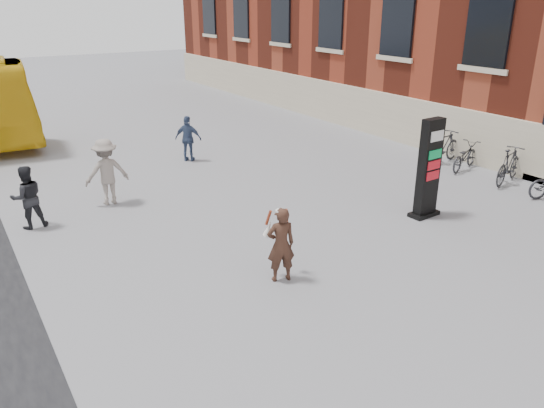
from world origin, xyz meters
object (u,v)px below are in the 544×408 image
woman (281,244)px  bike_7 (443,147)px  info_pylon (429,169)px  bike_5 (509,165)px  pedestrian_a (27,197)px  pedestrian_c (188,139)px  pedestrian_b (107,172)px  bike_6 (465,156)px

woman → bike_7: (9.22, 3.83, -0.24)m
info_pylon → bike_5: info_pylon is taller
woman → bike_5: bearing=-155.9°
pedestrian_a → bike_7: (13.00, -1.70, -0.23)m
pedestrian_a → pedestrian_c: bearing=-152.4°
woman → bike_7: 9.98m
pedestrian_a → bike_5: 13.67m
pedestrian_c → bike_7: 8.80m
pedestrian_a → bike_5: bearing=160.1°
pedestrian_a → pedestrian_b: pedestrian_b is taller
pedestrian_a → pedestrian_b: bearing=-165.9°
info_pylon → woman: info_pylon is taller
pedestrian_b → woman: bearing=106.3°
bike_5 → bike_6: (0.00, 1.63, -0.11)m
info_pylon → bike_5: size_ratio=1.38×
pedestrian_c → bike_6: size_ratio=0.92×
bike_5 → bike_6: 1.63m
pedestrian_c → bike_6: 9.34m
bike_7 → bike_5: bearing=172.6°
info_pylon → bike_6: (4.18, 2.12, -0.83)m
info_pylon → pedestrian_b: size_ratio=1.41×
woman → pedestrian_a: (-3.78, 5.53, -0.01)m
woman → pedestrian_b: size_ratio=0.86×
pedestrian_c → bike_5: (7.29, -7.46, -0.23)m
pedestrian_a → bike_7: size_ratio=0.84×
woman → pedestrian_a: bearing=-39.5°
bike_5 → bike_7: size_ratio=0.99×
pedestrian_a → pedestrian_c: pedestrian_a is taller
info_pylon → woman: 5.13m
info_pylon → pedestrian_a: bearing=148.9°
bike_6 → bike_7: bearing=-16.5°
pedestrian_a → pedestrian_b: size_ratio=0.87×
bike_6 → bike_7: size_ratio=0.91×
woman → bike_5: (9.22, 1.30, -0.24)m
bike_5 → bike_6: size_ratio=1.08×
woman → bike_7: size_ratio=0.83×
pedestrian_b → bike_7: size_ratio=0.97×
bike_6 → pedestrian_c: bearing=34.8°
pedestrian_b → bike_5: (10.87, -4.84, -0.35)m
pedestrian_c → bike_5: size_ratio=0.85×
info_pylon → bike_7: bearing=32.9°
info_pylon → woman: size_ratio=1.64×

